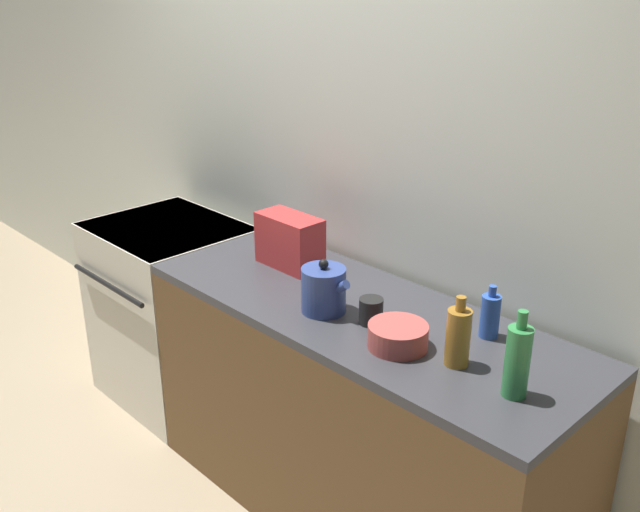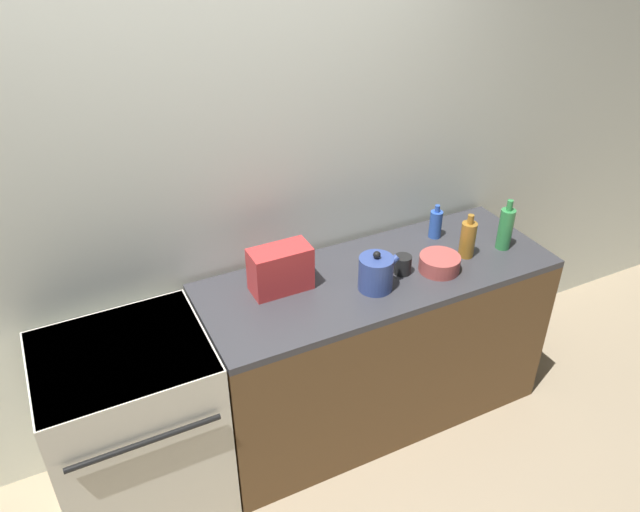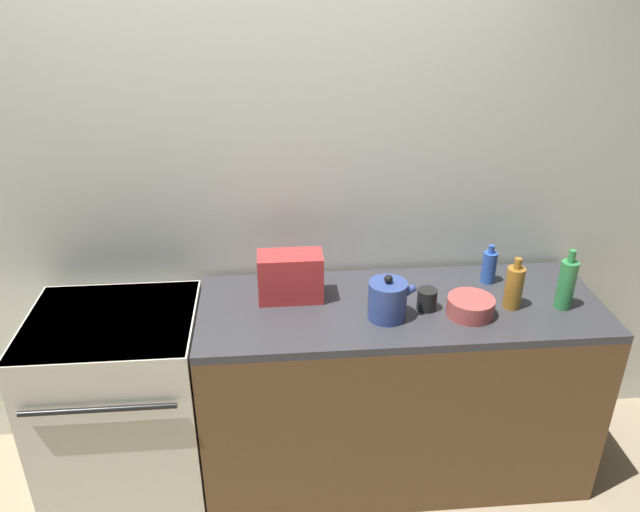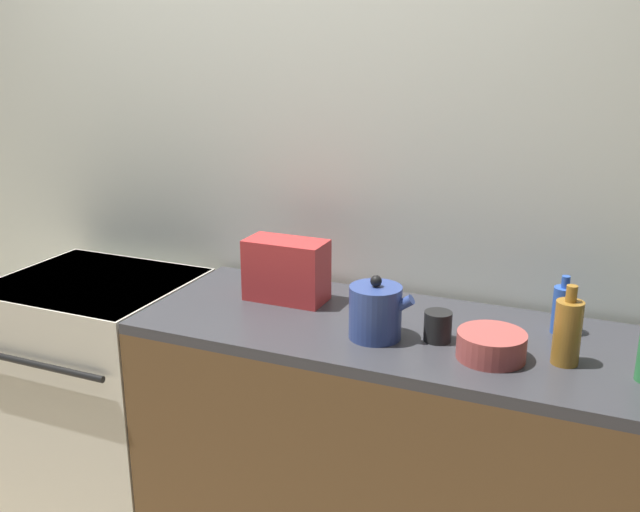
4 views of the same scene
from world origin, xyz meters
TOP-DOWN VIEW (x-y plane):
  - wall_back at (0.00, 0.70)m, footprint 8.00×0.05m
  - stove at (-0.62, 0.31)m, footprint 0.71×0.65m
  - counter_block at (0.63, 0.32)m, footprint 1.76×0.65m
  - kettle at (0.54, 0.22)m, footprint 0.20×0.16m
  - toaster at (0.15, 0.42)m, footprint 0.28×0.14m
  - bottle_green at (1.31, 0.24)m, footprint 0.07×0.07m
  - bottle_blue at (1.06, 0.49)m, footprint 0.06×0.06m
  - bottle_amber at (1.10, 0.26)m, footprint 0.08×0.08m
  - cup_black at (0.73, 0.28)m, footprint 0.08×0.08m
  - bowl at (0.90, 0.22)m, footprint 0.20×0.20m

SIDE VIEW (x-z plane):
  - counter_block at x=0.63m, z-range 0.00..0.92m
  - stove at x=-0.62m, z-range 0.01..0.93m
  - bowl at x=0.90m, z-range 0.92..1.00m
  - cup_black at x=0.73m, z-range 0.92..1.01m
  - bottle_blue at x=1.06m, z-range 0.90..1.09m
  - kettle at x=0.54m, z-range 0.90..1.10m
  - bottle_amber at x=1.10m, z-range 0.90..1.13m
  - toaster at x=0.15m, z-range 0.92..1.13m
  - bottle_green at x=1.31m, z-range 0.90..1.17m
  - wall_back at x=0.00m, z-range 0.00..2.60m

